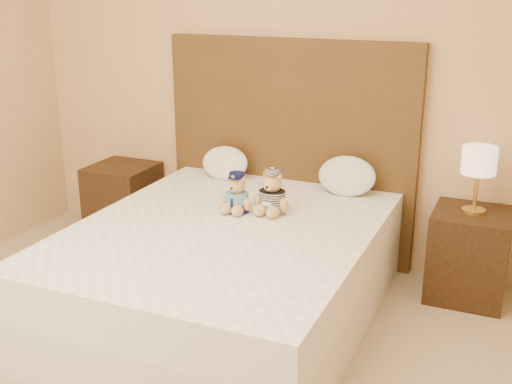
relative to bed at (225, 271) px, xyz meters
The scene contains 9 objects.
bed is the anchor object (origin of this frame).
headboard 1.12m from the bed, 90.00° to the left, with size 1.75×0.08×1.50m, color #4D3417.
nightstand_left 1.48m from the bed, 147.38° to the left, with size 0.45×0.45×0.55m, color #342210.
nightstand_right 1.48m from the bed, 32.62° to the left, with size 0.45×0.45×0.55m, color #342210.
lamp 1.59m from the bed, 32.62° to the left, with size 0.20×0.20×0.40m.
teddy_police 0.47m from the bed, 99.26° to the left, with size 0.21×0.20×0.24m, color #B38645, non-canonical shape.
teddy_prisoner 0.53m from the bed, 62.56° to the left, with size 0.23×0.22×0.26m, color #B38645, non-canonical shape.
pillow_left 1.00m from the bed, 116.05° to the left, with size 0.34×0.22×0.24m, color white.
pillow_right 1.03m from the bed, 60.92° to the left, with size 0.37×0.24×0.26m, color white.
Camera 1 is at (1.50, -1.79, 1.86)m, focal length 45.00 mm.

